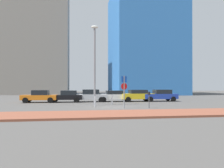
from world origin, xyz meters
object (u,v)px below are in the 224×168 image
at_px(traffic_bollard_mid, 112,100).
at_px(parked_car_black, 67,96).
at_px(parking_meter, 149,97).
at_px(parked_car_orange, 40,96).
at_px(parked_car_white, 115,96).
at_px(parking_sign_post, 124,88).
at_px(parked_car_silver, 89,96).
at_px(street_lamp, 95,59).
at_px(parked_car_yellow, 137,95).
at_px(parked_car_blue, 160,95).
at_px(traffic_bollard_near, 95,102).

bearing_deg(traffic_bollard_mid, parked_car_black, 136.12).
relative_size(parked_car_black, parking_meter, 2.73).
relative_size(parked_car_orange, traffic_bollard_mid, 3.89).
bearing_deg(parking_meter, parked_car_black, 132.24).
bearing_deg(parked_car_white, parking_sign_post, -93.84).
xyz_separation_m(parked_car_black, parking_sign_post, (5.35, -8.36, 1.08)).
xyz_separation_m(parked_car_black, parked_car_white, (5.93, 0.23, 0.00)).
distance_m(parked_car_silver, traffic_bollard_mid, 5.30).
height_order(parked_car_orange, street_lamp, street_lamp).
distance_m(parked_car_white, parked_car_yellow, 2.87).
xyz_separation_m(parked_car_white, parked_car_blue, (5.86, -0.34, 0.04)).
height_order(street_lamp, traffic_bollard_near, street_lamp).
relative_size(parked_car_silver, street_lamp, 0.54).
bearing_deg(traffic_bollard_near, parked_car_white, 66.95).
height_order(parking_sign_post, traffic_bollard_mid, parking_sign_post).
bearing_deg(traffic_bollard_mid, parked_car_orange, 149.92).
bearing_deg(parked_car_black, parking_sign_post, -57.36).
distance_m(parked_car_black, parking_sign_post, 9.98).
xyz_separation_m(parked_car_orange, parking_meter, (10.79, -8.39, 0.20)).
bearing_deg(parking_meter, traffic_bollard_near, 162.00).
relative_size(parked_car_silver, parked_car_white, 0.99).
relative_size(parked_car_white, traffic_bollard_near, 4.32).
distance_m(parked_car_silver, parking_sign_post, 9.02).
bearing_deg(traffic_bollard_near, parking_meter, -18.00).
xyz_separation_m(parked_car_black, parked_car_silver, (2.73, 0.21, 0.05)).
bearing_deg(parking_meter, traffic_bollard_mid, 126.68).
xyz_separation_m(parked_car_blue, traffic_bollard_mid, (-6.96, -4.54, -0.23)).
xyz_separation_m(parking_sign_post, traffic_bollard_near, (-2.44, 1.49, -1.29)).
relative_size(parked_car_orange, parking_meter, 2.86).
distance_m(parked_car_black, traffic_bollard_near, 7.47).
relative_size(parked_car_silver, traffic_bollard_mid, 4.12).
xyz_separation_m(parked_car_blue, parking_meter, (-4.16, -8.30, 0.17)).
height_order(parked_car_white, street_lamp, street_lamp).
height_order(traffic_bollard_near, traffic_bollard_mid, traffic_bollard_mid).
bearing_deg(traffic_bollard_mid, parked_car_yellow, 49.27).
distance_m(parked_car_blue, parking_meter, 9.29).
distance_m(parked_car_orange, parked_car_yellow, 11.94).
bearing_deg(parked_car_blue, parking_sign_post, -127.98).
xyz_separation_m(parked_car_white, traffic_bollard_mid, (-1.09, -4.88, -0.20)).
xyz_separation_m(parking_sign_post, street_lamp, (-2.36, 3.36, 2.89)).
xyz_separation_m(parked_car_silver, parked_car_white, (3.20, 0.02, -0.04)).
xyz_separation_m(parked_car_black, traffic_bollard_near, (2.91, -6.87, -0.22)).
relative_size(parked_car_orange, parked_car_white, 0.94).
distance_m(parked_car_silver, parking_meter, 9.92).
bearing_deg(parked_car_white, traffic_bollard_near, -113.05).
distance_m(parked_car_orange, parking_sign_post, 11.96).
xyz_separation_m(parked_car_orange, parked_car_yellow, (11.94, -0.05, 0.04)).
distance_m(parking_meter, traffic_bollard_near, 4.99).
distance_m(traffic_bollard_near, traffic_bollard_mid, 2.94).
height_order(parked_car_blue, parking_meter, parked_car_blue).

